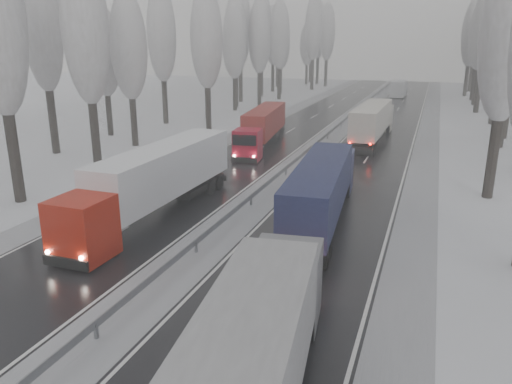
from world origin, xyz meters
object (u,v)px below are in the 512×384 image
Objects in this scene: truck_red_white at (156,178)px; truck_red_red at (263,125)px; truck_blue_box at (323,187)px; box_truck_distant at (399,89)px; truck_cream_box at (373,120)px.

truck_red_white reaches higher than truck_red_red.
truck_red_white is at bearing -95.17° from truck_red_red.
box_truck_distant is at bearing 86.35° from truck_blue_box.
truck_blue_box is 22.48m from truck_red_red.
truck_cream_box is 11.62m from truck_red_red.
truck_red_red is at bearing 113.03° from truck_blue_box.
truck_cream_box is 46.62m from box_truck_distant.
box_truck_distant is 74.87m from truck_red_white.
truck_red_white reaches higher than box_truck_distant.
truck_red_white is (-8.48, -74.39, 0.84)m from box_truck_distant.
truck_red_white is at bearing -95.27° from box_truck_distant.
truck_blue_box is 0.96× the size of truck_cream_box.
truck_red_red is (-0.83, 22.01, -0.25)m from truck_red_white.
truck_red_white reaches higher than truck_cream_box.
truck_blue_box reaches higher than truck_red_red.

